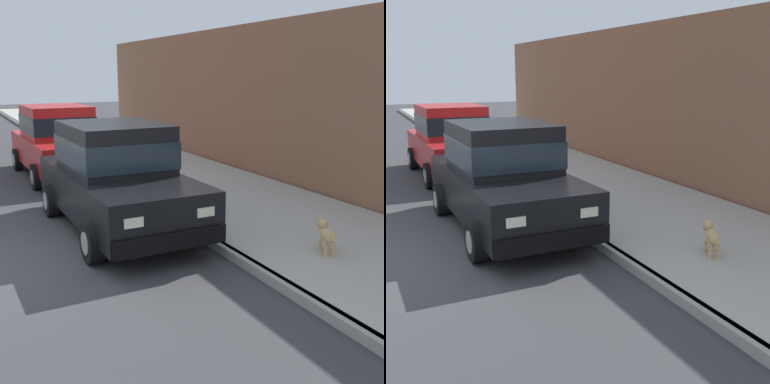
% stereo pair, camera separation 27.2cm
% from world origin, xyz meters
% --- Properties ---
extents(ground_plane, '(80.00, 80.00, 0.00)m').
position_xyz_m(ground_plane, '(0.00, 0.00, 0.00)').
color(ground_plane, '#38383A').
extents(curb, '(0.16, 64.00, 0.14)m').
position_xyz_m(curb, '(3.20, 0.00, 0.07)').
color(curb, gray).
rests_on(curb, ground).
extents(sidewalk, '(3.60, 64.00, 0.14)m').
position_xyz_m(sidewalk, '(5.00, 0.00, 0.07)').
color(sidewalk, '#A8A59E').
rests_on(sidewalk, ground).
extents(car_black_sedan, '(2.08, 4.62, 1.92)m').
position_xyz_m(car_black_sedan, '(2.12, 0.88, 0.98)').
color(car_black_sedan, black).
rests_on(car_black_sedan, ground).
extents(car_red_sedan, '(2.10, 4.63, 1.92)m').
position_xyz_m(car_red_sedan, '(2.23, 6.13, 0.98)').
color(car_red_sedan, red).
rests_on(car_red_sedan, ground).
extents(dog_tan, '(0.40, 0.71, 0.49)m').
position_xyz_m(dog_tan, '(4.41, -2.09, 0.43)').
color(dog_tan, tan).
rests_on(dog_tan, sidewalk).
extents(building_facade, '(0.50, 20.00, 4.04)m').
position_xyz_m(building_facade, '(7.10, 4.59, 2.02)').
color(building_facade, '#8C5B42').
rests_on(building_facade, ground).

